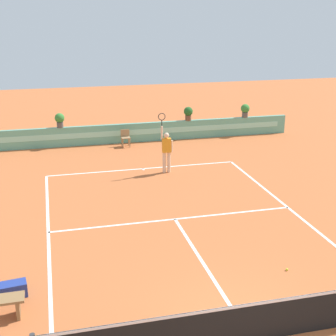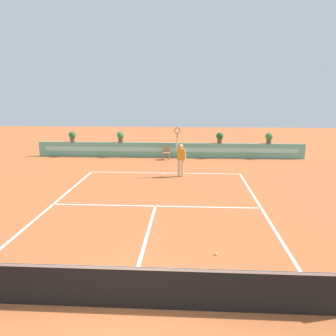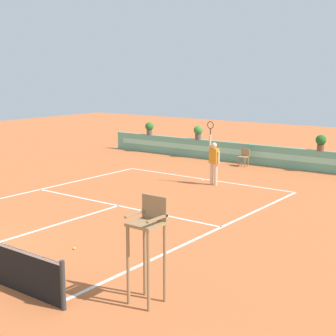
{
  "view_description": "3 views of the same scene",
  "coord_description": "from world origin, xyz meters",
  "px_view_note": "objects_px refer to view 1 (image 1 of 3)",
  "views": [
    {
      "loc": [
        -3.8,
        -7.79,
        6.65
      ],
      "look_at": [
        0.36,
        8.79,
        1.0
      ],
      "focal_mm": 51.58,
      "sensor_mm": 36.0,
      "label": 1
    },
    {
      "loc": [
        1.23,
        -6.17,
        4.44
      ],
      "look_at": [
        0.36,
        8.79,
        1.0
      ],
      "focal_mm": 36.15,
      "sensor_mm": 36.0,
      "label": 2
    },
    {
      "loc": [
        11.45,
        -6.07,
        4.5
      ],
      "look_at": [
        0.36,
        8.79,
        1.0
      ],
      "focal_mm": 54.14,
      "sensor_mm": 36.0,
      "label": 3
    }
  ],
  "objects_px": {
    "gear_bag": "(12,290)",
    "potted_plant_right": "(188,113)",
    "potted_plant_far_right": "(245,110)",
    "potted_plant_left": "(60,119)",
    "tennis_player": "(166,149)",
    "tennis_ball_near_baseline": "(287,269)",
    "ball_kid_chair": "(126,137)"
  },
  "relations": [
    {
      "from": "gear_bag",
      "to": "potted_plant_right",
      "type": "distance_m",
      "value": 15.85
    },
    {
      "from": "gear_bag",
      "to": "tennis_player",
      "type": "bearing_deg",
      "value": 54.32
    },
    {
      "from": "tennis_player",
      "to": "tennis_ball_near_baseline",
      "type": "distance_m",
      "value": 8.85
    },
    {
      "from": "gear_bag",
      "to": "potted_plant_right",
      "type": "relative_size",
      "value": 0.97
    },
    {
      "from": "potted_plant_far_right",
      "to": "ball_kid_chair",
      "type": "bearing_deg",
      "value": -173.81
    },
    {
      "from": "tennis_player",
      "to": "potted_plant_far_right",
      "type": "xyz_separation_m",
      "value": [
        5.72,
        5.21,
        0.36
      ]
    },
    {
      "from": "tennis_player",
      "to": "potted_plant_far_right",
      "type": "distance_m",
      "value": 7.75
    },
    {
      "from": "gear_bag",
      "to": "tennis_player",
      "type": "height_order",
      "value": "tennis_player"
    },
    {
      "from": "tennis_ball_near_baseline",
      "to": "potted_plant_far_right",
      "type": "relative_size",
      "value": 0.09
    },
    {
      "from": "potted_plant_left",
      "to": "potted_plant_right",
      "type": "relative_size",
      "value": 1.0
    },
    {
      "from": "tennis_player",
      "to": "potted_plant_right",
      "type": "height_order",
      "value": "tennis_player"
    },
    {
      "from": "potted_plant_far_right",
      "to": "potted_plant_left",
      "type": "xyz_separation_m",
      "value": [
        -9.92,
        0.0,
        0.0
      ]
    },
    {
      "from": "gear_bag",
      "to": "potted_plant_far_right",
      "type": "height_order",
      "value": "potted_plant_far_right"
    },
    {
      "from": "tennis_ball_near_baseline",
      "to": "potted_plant_far_right",
      "type": "distance_m",
      "value": 14.72
    },
    {
      "from": "tennis_player",
      "to": "potted_plant_left",
      "type": "relative_size",
      "value": 3.57
    },
    {
      "from": "ball_kid_chair",
      "to": "potted_plant_right",
      "type": "bearing_deg",
      "value": 11.78
    },
    {
      "from": "tennis_player",
      "to": "potted_plant_right",
      "type": "bearing_deg",
      "value": 64.53
    },
    {
      "from": "gear_bag",
      "to": "potted_plant_left",
      "type": "bearing_deg",
      "value": 82.84
    },
    {
      "from": "gear_bag",
      "to": "potted_plant_right",
      "type": "xyz_separation_m",
      "value": [
        8.37,
        13.41,
        1.23
      ]
    },
    {
      "from": "gear_bag",
      "to": "potted_plant_right",
      "type": "bearing_deg",
      "value": 58.03
    },
    {
      "from": "potted_plant_right",
      "to": "tennis_ball_near_baseline",
      "type": "bearing_deg",
      "value": -95.4
    },
    {
      "from": "potted_plant_right",
      "to": "potted_plant_left",
      "type": "bearing_deg",
      "value": 180.0
    },
    {
      "from": "tennis_ball_near_baseline",
      "to": "potted_plant_left",
      "type": "distance_m",
      "value": 14.99
    },
    {
      "from": "potted_plant_far_right",
      "to": "potted_plant_left",
      "type": "bearing_deg",
      "value": 180.0
    },
    {
      "from": "potted_plant_left",
      "to": "potted_plant_far_right",
      "type": "bearing_deg",
      "value": 0.0
    },
    {
      "from": "tennis_player",
      "to": "tennis_ball_near_baseline",
      "type": "xyz_separation_m",
      "value": [
        1.17,
        -8.71,
        -1.02
      ]
    },
    {
      "from": "ball_kid_chair",
      "to": "tennis_ball_near_baseline",
      "type": "height_order",
      "value": "ball_kid_chair"
    },
    {
      "from": "potted_plant_far_right",
      "to": "potted_plant_right",
      "type": "height_order",
      "value": "same"
    },
    {
      "from": "tennis_ball_near_baseline",
      "to": "potted_plant_right",
      "type": "bearing_deg",
      "value": 84.6
    },
    {
      "from": "potted_plant_far_right",
      "to": "potted_plant_left",
      "type": "relative_size",
      "value": 1.0
    },
    {
      "from": "gear_bag",
      "to": "tennis_player",
      "type": "relative_size",
      "value": 0.27
    },
    {
      "from": "tennis_player",
      "to": "potted_plant_left",
      "type": "bearing_deg",
      "value": 128.85
    }
  ]
}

